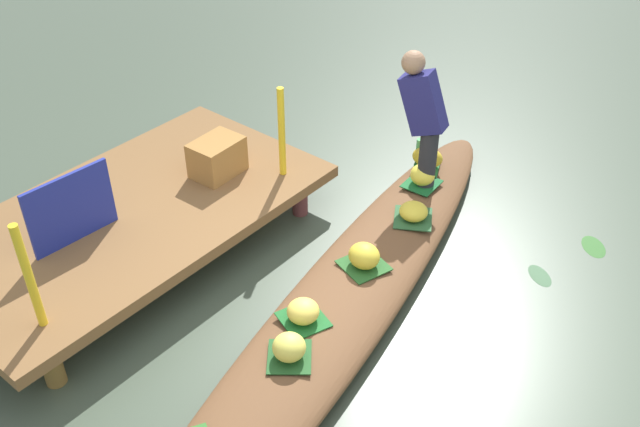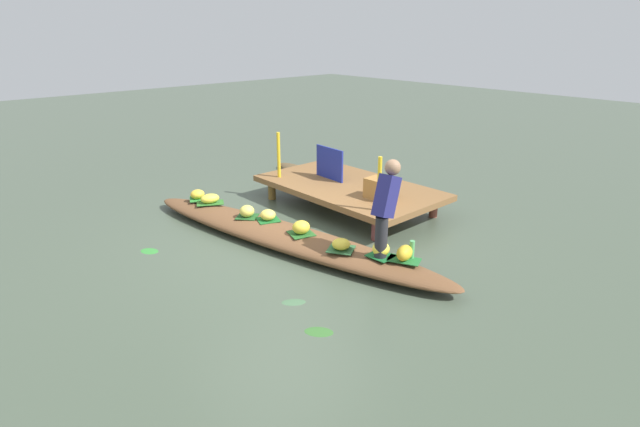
# 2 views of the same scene
# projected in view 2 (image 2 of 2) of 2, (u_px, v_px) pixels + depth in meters

# --- Properties ---
(canal_water) EXTENTS (40.00, 40.00, 0.00)m
(canal_water) POSITION_uv_depth(u_px,v_px,m) (284.00, 244.00, 7.35)
(canal_water) COLOR #445140
(canal_water) RESTS_ON ground
(dock_platform) EXTENTS (3.20, 1.80, 0.42)m
(dock_platform) POSITION_uv_depth(u_px,v_px,m) (349.00, 188.00, 8.72)
(dock_platform) COLOR brown
(dock_platform) RESTS_ON ground
(vendor_boat) EXTENTS (5.56, 1.84, 0.25)m
(vendor_boat) POSITION_uv_depth(u_px,v_px,m) (284.00, 236.00, 7.31)
(vendor_boat) COLOR brown
(vendor_boat) RESTS_ON ground
(moored_boat) EXTENTS (2.13, 0.76, 0.17)m
(moored_boat) POSITION_uv_depth(u_px,v_px,m) (306.00, 174.00, 10.55)
(moored_boat) COLOR brown
(moored_boat) RESTS_ON ground
(leaf_mat_0) EXTENTS (0.43, 0.43, 0.01)m
(leaf_mat_0) POSITION_uv_depth(u_px,v_px,m) (247.00, 217.00, 7.70)
(leaf_mat_0) COLOR #205122
(leaf_mat_0) RESTS_ON vendor_boat
(banana_bunch_0) EXTENTS (0.27, 0.27, 0.18)m
(banana_bunch_0) POSITION_uv_depth(u_px,v_px,m) (247.00, 211.00, 7.67)
(banana_bunch_0) COLOR #EADB56
(banana_bunch_0) RESTS_ON vendor_boat
(leaf_mat_1) EXTENTS (0.46, 0.38, 0.01)m
(leaf_mat_1) POSITION_uv_depth(u_px,v_px,m) (404.00, 260.00, 6.27)
(leaf_mat_1) COLOR #226B31
(leaf_mat_1) RESTS_ON vendor_boat
(banana_bunch_1) EXTENTS (0.25, 0.33, 0.19)m
(banana_bunch_1) POSITION_uv_depth(u_px,v_px,m) (405.00, 253.00, 6.24)
(banana_bunch_1) COLOR gold
(banana_bunch_1) RESTS_ON vendor_boat
(leaf_mat_2) EXTENTS (0.40, 0.41, 0.01)m
(leaf_mat_2) POSITION_uv_depth(u_px,v_px,m) (268.00, 220.00, 7.57)
(leaf_mat_2) COLOR #1B6327
(leaf_mat_2) RESTS_ON vendor_boat
(banana_bunch_2) EXTENTS (0.33, 0.33, 0.16)m
(banana_bunch_2) POSITION_uv_depth(u_px,v_px,m) (268.00, 215.00, 7.54)
(banana_bunch_2) COLOR #F9D753
(banana_bunch_2) RESTS_ON vendor_boat
(leaf_mat_3) EXTENTS (0.44, 0.51, 0.01)m
(leaf_mat_3) POSITION_uv_depth(u_px,v_px,m) (210.00, 203.00, 8.30)
(leaf_mat_3) COLOR #2E6B27
(leaf_mat_3) RESTS_ON vendor_boat
(banana_bunch_3) EXTENTS (0.27, 0.35, 0.16)m
(banana_bunch_3) POSITION_uv_depth(u_px,v_px,m) (210.00, 199.00, 8.27)
(banana_bunch_3) COLOR yellow
(banana_bunch_3) RESTS_ON vendor_boat
(leaf_mat_4) EXTENTS (0.33, 0.30, 0.01)m
(leaf_mat_4) POSITION_uv_depth(u_px,v_px,m) (381.00, 256.00, 6.38)
(leaf_mat_4) COLOR #175F2B
(leaf_mat_4) RESTS_ON vendor_boat
(banana_bunch_4) EXTENTS (0.26, 0.27, 0.19)m
(banana_bunch_4) POSITION_uv_depth(u_px,v_px,m) (381.00, 249.00, 6.35)
(banana_bunch_4) COLOR yellow
(banana_bunch_4) RESTS_ON vendor_boat
(leaf_mat_5) EXTENTS (0.42, 0.39, 0.01)m
(leaf_mat_5) POSITION_uv_depth(u_px,v_px,m) (198.00, 199.00, 8.50)
(leaf_mat_5) COLOR #2E8432
(leaf_mat_5) RESTS_ON vendor_boat
(banana_bunch_5) EXTENTS (0.27, 0.29, 0.16)m
(banana_bunch_5) POSITION_uv_depth(u_px,v_px,m) (197.00, 194.00, 8.47)
(banana_bunch_5) COLOR yellow
(banana_bunch_5) RESTS_ON vendor_boat
(leaf_mat_6) EXTENTS (0.41, 0.41, 0.01)m
(leaf_mat_6) POSITION_uv_depth(u_px,v_px,m) (301.00, 233.00, 7.07)
(leaf_mat_6) COLOR #265B24
(leaf_mat_6) RESTS_ON vendor_boat
(banana_bunch_6) EXTENTS (0.27, 0.29, 0.19)m
(banana_bunch_6) POSITION_uv_depth(u_px,v_px,m) (301.00, 227.00, 7.04)
(banana_bunch_6) COLOR yellow
(banana_bunch_6) RESTS_ON vendor_boat
(leaf_mat_7) EXTENTS (0.45, 0.44, 0.01)m
(leaf_mat_7) POSITION_uv_depth(u_px,v_px,m) (341.00, 249.00, 6.58)
(leaf_mat_7) COLOR #2A5930
(leaf_mat_7) RESTS_ON vendor_boat
(banana_bunch_7) EXTENTS (0.32, 0.32, 0.14)m
(banana_bunch_7) POSITION_uv_depth(u_px,v_px,m) (341.00, 244.00, 6.55)
(banana_bunch_7) COLOR yellow
(banana_bunch_7) RESTS_ON vendor_boat
(vendor_person) EXTENTS (0.26, 0.46, 1.23)m
(vendor_person) POSITION_uv_depth(u_px,v_px,m) (386.00, 204.00, 6.17)
(vendor_person) COLOR #28282D
(vendor_person) RESTS_ON vendor_boat
(water_bottle) EXTENTS (0.07, 0.07, 0.24)m
(water_bottle) POSITION_uv_depth(u_px,v_px,m) (412.00, 250.00, 6.28)
(water_bottle) COLOR #57B063
(water_bottle) RESTS_ON vendor_boat
(market_banner) EXTENTS (0.70, 0.07, 0.57)m
(market_banner) POSITION_uv_depth(u_px,v_px,m) (329.00, 163.00, 8.94)
(market_banner) COLOR navy
(market_banner) RESTS_ON dock_platform
(railing_post_west) EXTENTS (0.06, 0.06, 0.82)m
(railing_post_west) POSITION_uv_depth(u_px,v_px,m) (279.00, 155.00, 9.00)
(railing_post_west) COLOR yellow
(railing_post_west) RESTS_ON dock_platform
(railing_post_east) EXTENTS (0.06, 0.06, 0.82)m
(railing_post_east) POSITION_uv_depth(u_px,v_px,m) (379.00, 184.00, 7.34)
(railing_post_east) COLOR yellow
(railing_post_east) RESTS_ON dock_platform
(produce_crate) EXTENTS (0.45, 0.34, 0.32)m
(produce_crate) POSITION_uv_depth(u_px,v_px,m) (380.00, 189.00, 7.96)
(produce_crate) COLOR #A47137
(produce_crate) RESTS_ON dock_platform
(drifting_plant_0) EXTENTS (0.36, 0.34, 0.01)m
(drifting_plant_0) POSITION_uv_depth(u_px,v_px,m) (319.00, 332.00, 5.23)
(drifting_plant_0) COLOR #366B2D
(drifting_plant_0) RESTS_ON ground
(drifting_plant_1) EXTENTS (0.33, 0.29, 0.01)m
(drifting_plant_1) POSITION_uv_depth(u_px,v_px,m) (149.00, 251.00, 7.11)
(drifting_plant_1) COLOR #348435
(drifting_plant_1) RESTS_ON ground
(drifting_plant_2) EXTENTS (0.29, 0.32, 0.01)m
(drifting_plant_2) POSITION_uv_depth(u_px,v_px,m) (294.00, 302.00, 5.79)
(drifting_plant_2) COLOR #446946
(drifting_plant_2) RESTS_ON ground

